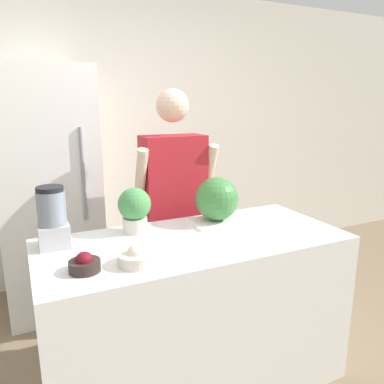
{
  "coord_description": "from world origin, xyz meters",
  "views": [
    {
      "loc": [
        -0.83,
        -1.35,
        1.62
      ],
      "look_at": [
        0.0,
        0.4,
        1.15
      ],
      "focal_mm": 35.0,
      "sensor_mm": 36.0,
      "label": 1
    }
  ],
  "objects_px": {
    "bowl_cherries": "(85,264)",
    "potted_plant": "(135,208)",
    "refrigerator": "(49,192)",
    "person": "(174,210)",
    "blender": "(52,218)",
    "watermelon": "(217,199)",
    "bowl_cream": "(137,257)"
  },
  "relations": [
    {
      "from": "bowl_cherries",
      "to": "potted_plant",
      "type": "xyz_separation_m",
      "value": [
        0.35,
        0.39,
        0.11
      ]
    },
    {
      "from": "refrigerator",
      "to": "potted_plant",
      "type": "height_order",
      "value": "refrigerator"
    },
    {
      "from": "person",
      "to": "blender",
      "type": "xyz_separation_m",
      "value": [
        -0.84,
        -0.43,
        0.17
      ]
    },
    {
      "from": "refrigerator",
      "to": "person",
      "type": "relative_size",
      "value": 1.1
    },
    {
      "from": "refrigerator",
      "to": "blender",
      "type": "height_order",
      "value": "refrigerator"
    },
    {
      "from": "person",
      "to": "potted_plant",
      "type": "bearing_deg",
      "value": -135.33
    },
    {
      "from": "refrigerator",
      "to": "watermelon",
      "type": "xyz_separation_m",
      "value": [
        0.88,
        -1.09,
        0.11
      ]
    },
    {
      "from": "blender",
      "to": "bowl_cherries",
      "type": "bearing_deg",
      "value": -75.87
    },
    {
      "from": "bowl_cream",
      "to": "blender",
      "type": "relative_size",
      "value": 0.55
    },
    {
      "from": "bowl_cherries",
      "to": "blender",
      "type": "distance_m",
      "value": 0.39
    },
    {
      "from": "bowl_cream",
      "to": "potted_plant",
      "type": "distance_m",
      "value": 0.45
    },
    {
      "from": "watermelon",
      "to": "blender",
      "type": "height_order",
      "value": "blender"
    },
    {
      "from": "refrigerator",
      "to": "potted_plant",
      "type": "bearing_deg",
      "value": -70.58
    },
    {
      "from": "bowl_cherries",
      "to": "person",
      "type": "bearing_deg",
      "value": 46.54
    },
    {
      "from": "person",
      "to": "blender",
      "type": "bearing_deg",
      "value": -152.64
    },
    {
      "from": "potted_plant",
      "to": "watermelon",
      "type": "bearing_deg",
      "value": -3.96
    },
    {
      "from": "person",
      "to": "blender",
      "type": "relative_size",
      "value": 5.4
    },
    {
      "from": "bowl_cherries",
      "to": "blender",
      "type": "relative_size",
      "value": 0.44
    },
    {
      "from": "bowl_cream",
      "to": "blender",
      "type": "xyz_separation_m",
      "value": [
        -0.32,
        0.38,
        0.12
      ]
    },
    {
      "from": "refrigerator",
      "to": "blender",
      "type": "distance_m",
      "value": 1.1
    },
    {
      "from": "bowl_cream",
      "to": "blender",
      "type": "bearing_deg",
      "value": 129.56
    },
    {
      "from": "blender",
      "to": "watermelon",
      "type": "bearing_deg",
      "value": 0.18
    },
    {
      "from": "watermelon",
      "to": "bowl_cream",
      "type": "height_order",
      "value": "watermelon"
    },
    {
      "from": "watermelon",
      "to": "potted_plant",
      "type": "bearing_deg",
      "value": 176.04
    },
    {
      "from": "bowl_cream",
      "to": "potted_plant",
      "type": "relative_size",
      "value": 0.68
    },
    {
      "from": "watermelon",
      "to": "bowl_cherries",
      "type": "xyz_separation_m",
      "value": [
        -0.85,
        -0.36,
        -0.11
      ]
    },
    {
      "from": "bowl_cherries",
      "to": "refrigerator",
      "type": "bearing_deg",
      "value": 90.96
    },
    {
      "from": "refrigerator",
      "to": "watermelon",
      "type": "bearing_deg",
      "value": -51.16
    },
    {
      "from": "refrigerator",
      "to": "potted_plant",
      "type": "distance_m",
      "value": 1.12
    },
    {
      "from": "watermelon",
      "to": "refrigerator",
      "type": "bearing_deg",
      "value": 128.84
    },
    {
      "from": "refrigerator",
      "to": "blender",
      "type": "xyz_separation_m",
      "value": [
        -0.07,
        -1.09,
        0.11
      ]
    },
    {
      "from": "person",
      "to": "watermelon",
      "type": "bearing_deg",
      "value": -76.08
    }
  ]
}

